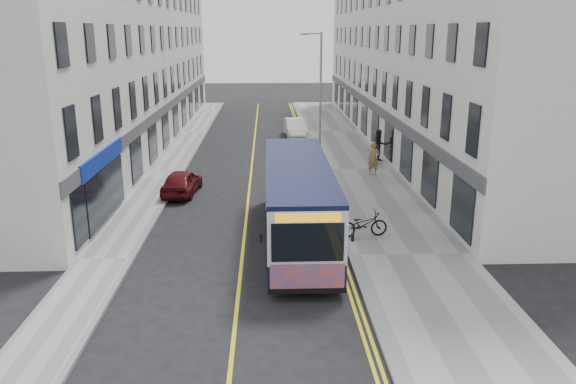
{
  "coord_description": "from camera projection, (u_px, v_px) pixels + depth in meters",
  "views": [
    {
      "loc": [
        0.97,
        -20.33,
        8.09
      ],
      "look_at": [
        1.82,
        2.09,
        1.6
      ],
      "focal_mm": 35.0,
      "sensor_mm": 36.0,
      "label": 1
    }
  ],
  "objects": [
    {
      "name": "road_centre_line",
      "position": [
        251.0,
        172.0,
        33.25
      ],
      "size": [
        0.12,
        64.0,
        0.01
      ],
      "primitive_type": "cube",
      "color": "yellow",
      "rests_on": "ground"
    },
    {
      "name": "terrace_west",
      "position": [
        126.0,
        53.0,
        39.75
      ],
      "size": [
        6.0,
        46.0,
        13.0
      ],
      "primitive_type": "cube",
      "color": "silver",
      "rests_on": "ground"
    },
    {
      "name": "car_white",
      "position": [
        295.0,
        128.0,
        43.93
      ],
      "size": [
        1.72,
        4.4,
        1.43
      ],
      "primitive_type": "imported",
      "rotation": [
        0.0,
        0.0,
        0.05
      ],
      "color": "white",
      "rests_on": "ground"
    },
    {
      "name": "pedestrian_far",
      "position": [
        379.0,
        146.0,
        35.18
      ],
      "size": [
        1.14,
        0.99,
        1.99
      ],
      "primitive_type": "imported",
      "rotation": [
        0.0,
        0.0,
        0.28
      ],
      "color": "black",
      "rests_on": "pavement_east"
    },
    {
      "name": "bicycle",
      "position": [
        363.0,
        224.0,
        22.34
      ],
      "size": [
        2.08,
        0.99,
        1.05
      ],
      "primitive_type": "imported",
      "rotation": [
        0.0,
        0.0,
        1.72
      ],
      "color": "black",
      "rests_on": "pavement_east"
    },
    {
      "name": "kerb_east",
      "position": [
        318.0,
        170.0,
        33.37
      ],
      "size": [
        0.18,
        64.0,
        0.13
      ],
      "primitive_type": "cube",
      "color": "slate",
      "rests_on": "ground"
    },
    {
      "name": "kerb_west",
      "position": [
        183.0,
        171.0,
        33.08
      ],
      "size": [
        0.18,
        64.0,
        0.13
      ],
      "primitive_type": "cube",
      "color": "slate",
      "rests_on": "ground"
    },
    {
      "name": "pavement_east",
      "position": [
        356.0,
        170.0,
        33.46
      ],
      "size": [
        4.5,
        64.0,
        0.12
      ],
      "primitive_type": "cube",
      "color": "gray",
      "rests_on": "ground"
    },
    {
      "name": "pavement_west",
      "position": [
        166.0,
        172.0,
        33.05
      ],
      "size": [
        2.0,
        64.0,
        0.12
      ],
      "primitive_type": "cube",
      "color": "gray",
      "rests_on": "ground"
    },
    {
      "name": "road_dbl_yellow_inner",
      "position": [
        311.0,
        171.0,
        33.38
      ],
      "size": [
        0.1,
        64.0,
        0.01
      ],
      "primitive_type": "cube",
      "color": "yellow",
      "rests_on": "ground"
    },
    {
      "name": "car_maroon",
      "position": [
        182.0,
        182.0,
        28.58
      ],
      "size": [
        1.89,
        3.91,
        1.29
      ],
      "primitive_type": "imported",
      "rotation": [
        0.0,
        0.0,
        3.04
      ],
      "color": "#4E0D0F",
      "rests_on": "ground"
    },
    {
      "name": "road_dbl_yellow_outer",
      "position": [
        314.0,
        171.0,
        33.38
      ],
      "size": [
        0.1,
        64.0,
        0.01
      ],
      "primitive_type": "cube",
      "color": "yellow",
      "rests_on": "ground"
    },
    {
      "name": "ground",
      "position": [
        243.0,
        247.0,
        21.73
      ],
      "size": [
        140.0,
        140.0,
        0.0
      ],
      "primitive_type": "plane",
      "color": "black",
      "rests_on": "ground"
    },
    {
      "name": "terrace_east",
      "position": [
        412.0,
        53.0,
        40.5
      ],
      "size": [
        6.0,
        46.0,
        13.0
      ],
      "primitive_type": "cube",
      "color": "white",
      "rests_on": "ground"
    },
    {
      "name": "city_bus",
      "position": [
        298.0,
        199.0,
        21.97
      ],
      "size": [
        2.51,
        10.73,
        3.12
      ],
      "color": "black",
      "rests_on": "ground"
    },
    {
      "name": "streetlamp",
      "position": [
        319.0,
        93.0,
        34.1
      ],
      "size": [
        1.32,
        0.18,
        8.0
      ],
      "color": "gray",
      "rests_on": "ground"
    },
    {
      "name": "pedestrian_near",
      "position": [
        374.0,
        159.0,
        31.78
      ],
      "size": [
        0.75,
        0.54,
        1.91
      ],
      "primitive_type": "imported",
      "rotation": [
        0.0,
        0.0,
        0.12
      ],
      "color": "olive",
      "rests_on": "pavement_east"
    }
  ]
}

